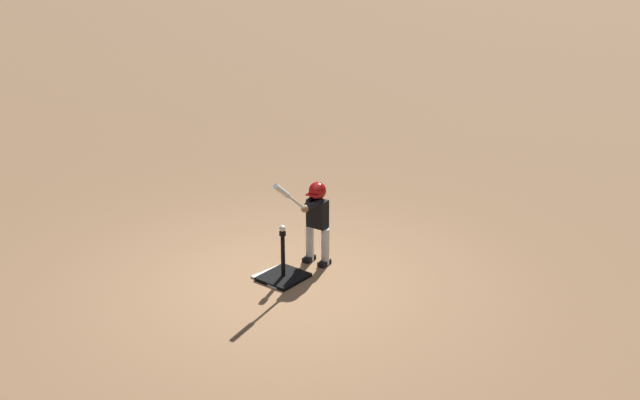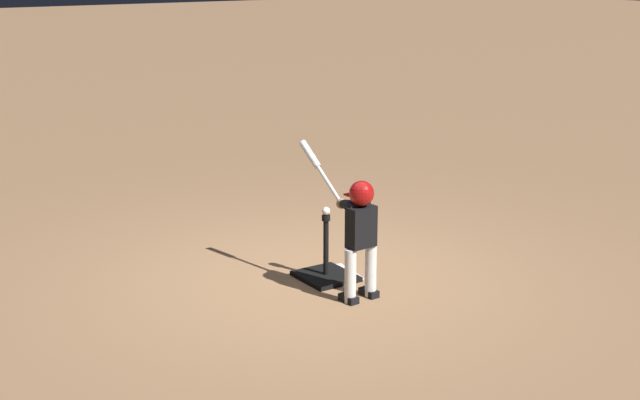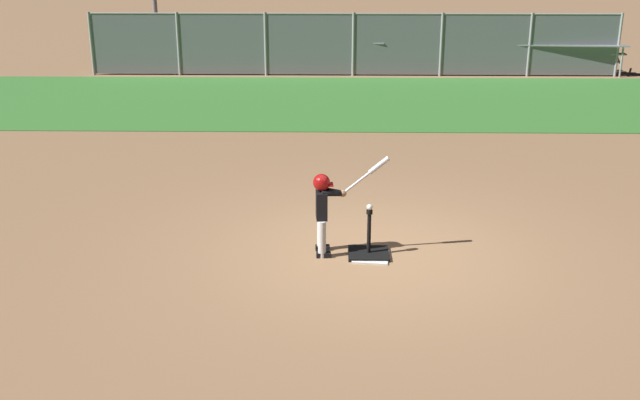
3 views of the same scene
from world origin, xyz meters
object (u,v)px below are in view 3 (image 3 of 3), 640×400
Objects in this scene: baseball at (370,207)px; bleachers_right_center at (164,49)px; bleachers_far_left at (330,55)px; batting_tee at (369,250)px; bleachers_far_right at (551,57)px; batter_child at (325,203)px.

bleachers_right_center is at bearing 111.49° from baseball.
bleachers_right_center is 0.87× the size of bleachers_far_left.
bleachers_right_center reaches higher than batting_tee.
bleachers_far_left is at bearing -2.69° from bleachers_right_center.
bleachers_far_right is at bearing -2.32° from bleachers_right_center.
batter_child is 16.96× the size of baseball.
batter_child is 15.23m from bleachers_right_center.
bleachers_right_center is at bearing 111.49° from batting_tee.
batting_tee is at bearing -87.72° from bleachers_far_left.
baseball is 15.16m from bleachers_far_right.
batter_child is (-0.55, 0.05, 0.60)m from batting_tee.
bleachers_far_left is (-0.56, 14.15, 0.41)m from batting_tee.
batter_child is at bearing 175.22° from baseball.
batter_child is 0.31× the size of bleachers_far_right.
batting_tee is 0.57m from baseball.
batter_child is 15.35m from bleachers_far_right.
bleachers_far_right is at bearing 66.63° from batting_tee.
bleachers_far_left is at bearing 177.97° from bleachers_far_right.
bleachers_far_left is (-0.01, 14.10, -0.19)m from batter_child.
bleachers_far_left is at bearing 92.28° from batting_tee.
bleachers_far_right is at bearing -2.03° from bleachers_far_left.
batting_tee is at bearing -68.51° from bleachers_right_center.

